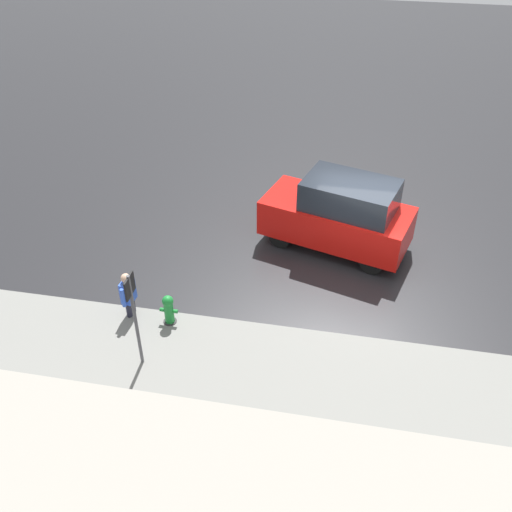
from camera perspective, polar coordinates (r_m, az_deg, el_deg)
ground_plane at (r=15.19m, az=10.04°, el=-1.09°), size 60.00×60.00×0.00m
kerb_strip at (r=12.10m, az=9.15°, el=-13.12°), size 24.00×3.20×0.04m
moving_hatchback at (r=15.31m, az=8.36°, el=4.16°), size 4.22×2.73×2.06m
fire_hydrant at (r=13.23m, az=-8.72°, el=-5.36°), size 0.42×0.31×0.80m
pedestrian at (r=13.43m, az=-12.67°, el=-3.60°), size 0.28×0.57×1.22m
metal_railing at (r=10.42m, az=9.81°, el=-18.38°), size 8.84×0.04×1.05m
sign_post at (r=11.62m, az=-12.16°, el=-5.12°), size 0.07×0.44×2.40m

